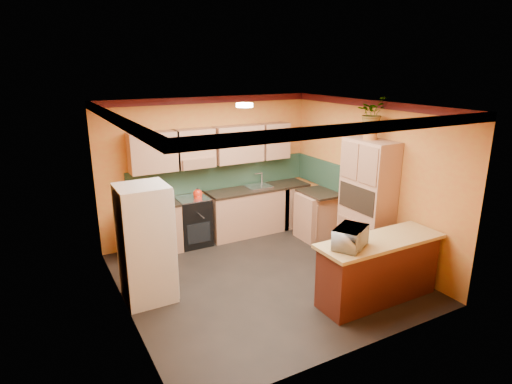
% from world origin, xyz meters
% --- Properties ---
extents(room_shell, '(4.24, 4.24, 2.72)m').
position_xyz_m(room_shell, '(0.02, 0.28, 2.09)').
color(room_shell, black).
rests_on(room_shell, ground).
extents(base_cabinets_back, '(3.65, 0.60, 0.88)m').
position_xyz_m(base_cabinets_back, '(0.14, 1.80, 0.44)').
color(base_cabinets_back, tan).
rests_on(base_cabinets_back, ground).
extents(countertop_back, '(3.65, 0.62, 0.04)m').
position_xyz_m(countertop_back, '(0.14, 1.80, 0.90)').
color(countertop_back, black).
rests_on(countertop_back, base_cabinets_back).
extents(stove, '(0.58, 0.58, 0.91)m').
position_xyz_m(stove, '(-0.48, 1.80, 0.46)').
color(stove, black).
rests_on(stove, ground).
extents(kettle, '(0.18, 0.18, 0.18)m').
position_xyz_m(kettle, '(-0.38, 1.75, 1.00)').
color(kettle, red).
rests_on(kettle, stove).
extents(sink, '(0.48, 0.40, 0.03)m').
position_xyz_m(sink, '(0.92, 1.80, 0.94)').
color(sink, silver).
rests_on(sink, countertop_back).
extents(base_cabinets_right, '(0.60, 0.80, 0.88)m').
position_xyz_m(base_cabinets_right, '(1.80, 0.95, 0.44)').
color(base_cabinets_right, tan).
rests_on(base_cabinets_right, ground).
extents(countertop_right, '(0.62, 0.80, 0.04)m').
position_xyz_m(countertop_right, '(1.80, 0.95, 0.90)').
color(countertop_right, black).
rests_on(countertop_right, base_cabinets_right).
extents(fridge, '(0.68, 0.66, 1.70)m').
position_xyz_m(fridge, '(-1.75, 0.26, 0.85)').
color(fridge, silver).
rests_on(fridge, ground).
extents(pantry, '(0.48, 0.90, 2.10)m').
position_xyz_m(pantry, '(1.85, -0.26, 1.05)').
color(pantry, tan).
rests_on(pantry, ground).
extents(fern_pot, '(0.22, 0.22, 0.16)m').
position_xyz_m(fern_pot, '(1.85, -0.21, 2.18)').
color(fern_pot, '#A76228').
rests_on(fern_pot, pantry).
extents(fern, '(0.57, 0.53, 0.52)m').
position_xyz_m(fern, '(1.85, -0.21, 2.52)').
color(fern, tan).
rests_on(fern, fern_pot).
extents(breakfast_bar, '(1.80, 0.55, 0.88)m').
position_xyz_m(breakfast_bar, '(1.11, -1.35, 0.44)').
color(breakfast_bar, '#4F1712').
rests_on(breakfast_bar, ground).
extents(bar_top, '(1.90, 0.65, 0.05)m').
position_xyz_m(bar_top, '(1.11, -1.35, 0.91)').
color(bar_top, tan).
rests_on(bar_top, breakfast_bar).
extents(microwave, '(0.61, 0.55, 0.28)m').
position_xyz_m(microwave, '(0.56, -1.35, 1.07)').
color(microwave, silver).
rests_on(microwave, bar_top).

